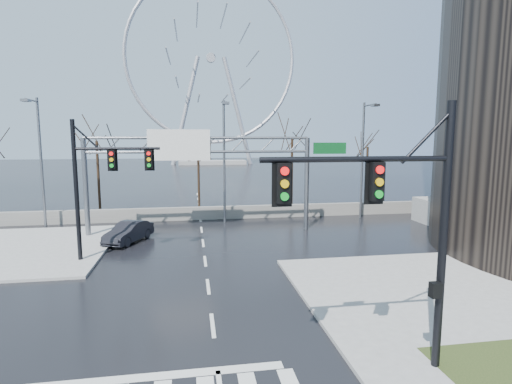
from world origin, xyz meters
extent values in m
plane|color=black|center=(0.00, 0.00, 0.00)|extent=(260.00, 260.00, 0.00)
cube|color=gray|center=(10.00, 2.00, 0.07)|extent=(12.00, 10.00, 0.15)
cube|color=gray|center=(-11.00, 12.00, 0.07)|extent=(10.00, 12.00, 0.15)
cube|color=slate|center=(0.00, 20.00, 0.55)|extent=(52.00, 0.50, 1.10)
cylinder|color=black|center=(6.50, -4.00, 4.00)|extent=(0.24, 0.24, 8.00)
cylinder|color=black|center=(3.80, -4.00, 6.40)|extent=(5.40, 0.16, 0.16)
cube|color=black|center=(4.30, -4.15, 5.80)|extent=(0.35, 0.28, 1.05)
cube|color=black|center=(1.70, -4.15, 5.80)|extent=(0.35, 0.28, 1.05)
cylinder|color=black|center=(-7.00, 9.00, 4.00)|extent=(0.24, 0.24, 8.00)
cylinder|color=black|center=(-4.70, 9.00, 6.40)|extent=(4.60, 0.16, 0.16)
cube|color=black|center=(-5.00, 8.85, 5.80)|extent=(0.35, 0.28, 1.05)
cube|color=black|center=(-3.00, 8.85, 5.80)|extent=(0.35, 0.28, 1.05)
cylinder|color=slate|center=(-8.00, 15.00, 3.50)|extent=(0.36, 0.36, 7.00)
cylinder|color=slate|center=(8.00, 15.00, 3.50)|extent=(0.36, 0.36, 7.00)
cylinder|color=slate|center=(0.00, 15.00, 7.00)|extent=(16.00, 0.20, 0.20)
cylinder|color=slate|center=(0.00, 15.00, 6.00)|extent=(16.00, 0.20, 0.20)
cube|color=#084118|center=(-1.50, 14.85, 6.50)|extent=(4.20, 0.10, 2.00)
cube|color=silver|center=(-1.50, 14.79, 6.50)|extent=(4.40, 0.02, 2.20)
cylinder|color=slate|center=(-12.00, 18.50, 5.00)|extent=(0.20, 0.20, 10.00)
cylinder|color=slate|center=(-12.00, 17.40, 9.70)|extent=(0.12, 2.20, 0.12)
cube|color=slate|center=(-12.00, 16.40, 9.60)|extent=(0.50, 0.70, 0.18)
cylinder|color=slate|center=(2.00, 18.50, 5.00)|extent=(0.20, 0.20, 10.00)
cylinder|color=slate|center=(2.00, 17.40, 9.70)|extent=(0.12, 2.20, 0.12)
cube|color=slate|center=(2.00, 16.40, 9.60)|extent=(0.50, 0.70, 0.18)
cylinder|color=slate|center=(14.00, 18.50, 5.00)|extent=(0.20, 0.20, 10.00)
cylinder|color=slate|center=(14.00, 17.40, 9.70)|extent=(0.12, 2.20, 0.12)
cube|color=slate|center=(14.00, 16.40, 9.60)|extent=(0.50, 0.70, 0.18)
cylinder|color=black|center=(-9.00, 23.50, 3.38)|extent=(0.24, 0.24, 6.75)
cylinder|color=black|center=(0.00, 24.50, 2.93)|extent=(0.24, 0.24, 5.85)
cylinder|color=black|center=(9.00, 23.50, 3.51)|extent=(0.24, 0.24, 7.02)
cylinder|color=black|center=(17.00, 24.00, 3.06)|extent=(0.24, 0.24, 6.12)
cube|color=gray|center=(5.00, 95.00, 0.50)|extent=(18.00, 6.00, 1.00)
torus|color=#B2B2B7|center=(5.00, 95.00, 28.00)|extent=(45.00, 1.00, 45.00)
cylinder|color=#B2B2B7|center=(5.00, 95.00, 28.00)|extent=(2.40, 1.50, 2.40)
cylinder|color=#B2B2B7|center=(-2.00, 95.00, 14.00)|extent=(8.28, 1.20, 28.82)
cylinder|color=#B2B2B7|center=(12.00, 95.00, 14.00)|extent=(8.28, 1.20, 28.82)
imported|color=black|center=(-4.94, 13.09, 0.69)|extent=(3.08, 4.42, 1.38)
camera|label=1|loc=(-0.66, -14.25, 6.96)|focal=28.00mm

